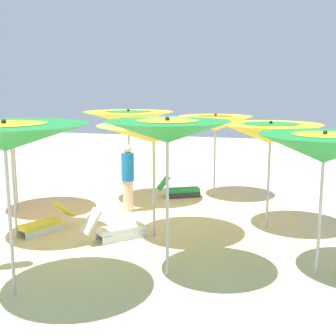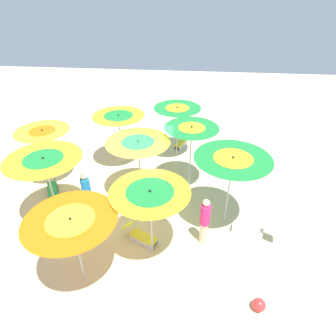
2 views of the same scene
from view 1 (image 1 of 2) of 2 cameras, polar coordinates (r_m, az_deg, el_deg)
ground at (r=9.35m, az=-3.63°, el=-8.32°), size 35.13×35.13×0.04m
beach_umbrella_0 at (r=11.17m, az=-19.13°, el=4.60°), size 2.20×2.20×2.23m
beach_umbrella_1 at (r=9.14m, az=-19.37°, el=3.83°), size 2.13×2.13×2.30m
beach_umbrella_2 at (r=6.47m, az=-20.06°, el=3.73°), size 2.29×2.29×2.54m
beach_umbrella_3 at (r=11.58m, az=-5.06°, el=6.40°), size 2.30×2.30×2.40m
beach_umbrella_4 at (r=8.68m, az=-1.84°, el=4.40°), size 2.18×2.18×2.30m
beach_umbrella_5 at (r=6.75m, az=-0.09°, el=4.65°), size 1.93×1.93×2.53m
beach_umbrella_6 at (r=12.07m, az=6.04°, el=5.69°), size 1.94×1.94×2.25m
beach_umbrella_7 at (r=9.47m, az=12.89°, el=4.34°), size 2.10×2.10×2.28m
beach_umbrella_8 at (r=7.19m, az=19.24°, el=2.40°), size 2.00×2.00×2.32m
lounger_0 at (r=8.95m, az=-6.64°, el=-7.67°), size 1.17×1.13×0.67m
lounger_3 at (r=9.63m, az=-15.47°, el=-6.76°), size 1.21×0.80×0.56m
lounger_4 at (r=12.19m, az=1.59°, el=-2.76°), size 0.86×1.17×0.61m
beachgoer_1 at (r=10.72m, az=-5.13°, el=-1.13°), size 0.30×0.30×1.62m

